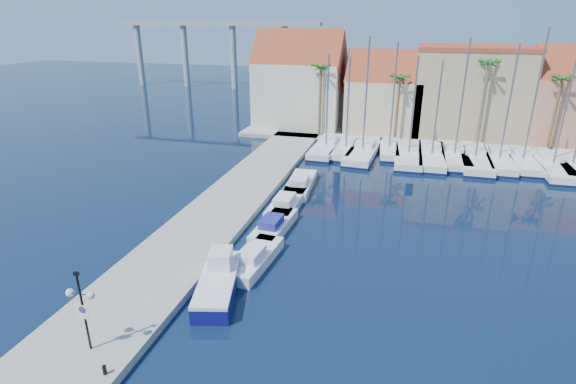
# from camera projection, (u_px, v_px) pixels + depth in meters

# --- Properties ---
(ground) EXTENTS (260.00, 260.00, 0.00)m
(ground) POSITION_uv_depth(u_px,v_px,m) (269.00, 356.00, 21.93)
(ground) COLOR black
(ground) RESTS_ON ground
(quay_west) EXTENTS (6.00, 77.00, 0.50)m
(quay_west) POSITION_uv_depth(u_px,v_px,m) (212.00, 219.00, 36.16)
(quay_west) COLOR gray
(quay_west) RESTS_ON ground
(shore_north) EXTENTS (54.00, 16.00, 0.50)m
(shore_north) POSITION_uv_depth(u_px,v_px,m) (440.00, 134.00, 62.54)
(shore_north) COLOR gray
(shore_north) RESTS_ON ground
(lamp_post) EXTENTS (1.46, 0.44, 4.30)m
(lamp_post) POSITION_uv_depth(u_px,v_px,m) (81.00, 299.00, 20.70)
(lamp_post) COLOR black
(lamp_post) RESTS_ON quay_west
(bollard) EXTENTS (0.18, 0.18, 0.46)m
(bollard) POSITION_uv_depth(u_px,v_px,m) (105.00, 370.00, 20.10)
(bollard) COLOR black
(bollard) RESTS_ON quay_west
(fishing_boat) EXTENTS (3.52, 6.55, 2.18)m
(fishing_boat) POSITION_uv_depth(u_px,v_px,m) (219.00, 281.00, 26.88)
(fishing_boat) COLOR navy
(fishing_boat) RESTS_ON ground
(motorboat_west_0) EXTENTS (2.42, 6.03, 1.40)m
(motorboat_west_0) POSITION_uv_depth(u_px,v_px,m) (254.00, 258.00, 29.80)
(motorboat_west_0) COLOR white
(motorboat_west_0) RESTS_ON ground
(motorboat_west_1) EXTENTS (2.32, 6.19, 1.40)m
(motorboat_west_1) POSITION_uv_depth(u_px,v_px,m) (274.00, 226.00, 34.43)
(motorboat_west_1) COLOR white
(motorboat_west_1) RESTS_ON ground
(motorboat_west_2) EXTENTS (2.18, 6.60, 1.40)m
(motorboat_west_2) POSITION_uv_depth(u_px,v_px,m) (286.00, 203.00, 38.60)
(motorboat_west_2) COLOR white
(motorboat_west_2) RESTS_ON ground
(motorboat_west_3) EXTENTS (2.69, 7.14, 1.40)m
(motorboat_west_3) POSITION_uv_depth(u_px,v_px,m) (300.00, 184.00, 43.10)
(motorboat_west_3) COLOR white
(motorboat_west_3) RESTS_ON ground
(sailboat_0) EXTENTS (3.13, 10.54, 11.51)m
(sailboat_0) POSITION_uv_depth(u_px,v_px,m) (327.00, 147.00, 55.11)
(sailboat_0) COLOR white
(sailboat_0) RESTS_ON ground
(sailboat_1) EXTENTS (3.07, 9.16, 11.35)m
(sailboat_1) POSITION_uv_depth(u_px,v_px,m) (347.00, 148.00, 54.38)
(sailboat_1) COLOR white
(sailboat_1) RESTS_ON ground
(sailboat_2) EXTENTS (3.73, 11.63, 13.53)m
(sailboat_2) POSITION_uv_depth(u_px,v_px,m) (363.00, 151.00, 53.42)
(sailboat_2) COLOR white
(sailboat_2) RESTS_ON ground
(sailboat_3) EXTENTS (2.83, 8.36, 12.95)m
(sailboat_3) POSITION_uv_depth(u_px,v_px,m) (389.00, 149.00, 54.06)
(sailboat_3) COLOR white
(sailboat_3) RESTS_ON ground
(sailboat_4) EXTENTS (3.15, 11.28, 11.62)m
(sailboat_4) POSITION_uv_depth(u_px,v_px,m) (408.00, 154.00, 52.11)
(sailboat_4) COLOR white
(sailboat_4) RESTS_ON ground
(sailboat_5) EXTENTS (2.93, 10.94, 11.18)m
(sailboat_5) POSITION_uv_depth(u_px,v_px,m) (431.00, 156.00, 51.54)
(sailboat_5) COLOR white
(sailboat_5) RESTS_ON ground
(sailboat_6) EXTENTS (3.44, 10.81, 13.46)m
(sailboat_6) POSITION_uv_depth(u_px,v_px,m) (453.00, 155.00, 51.72)
(sailboat_6) COLOR white
(sailboat_6) RESTS_ON ground
(sailboat_7) EXTENTS (3.28, 11.82, 11.40)m
(sailboat_7) POSITION_uv_depth(u_px,v_px,m) (474.00, 158.00, 50.76)
(sailboat_7) COLOR white
(sailboat_7) RESTS_ON ground
(sailboat_8) EXTENTS (2.89, 10.18, 12.99)m
(sailboat_8) POSITION_uv_depth(u_px,v_px,m) (498.00, 159.00, 50.17)
(sailboat_8) COLOR white
(sailboat_8) RESTS_ON ground
(sailboat_9) EXTENTS (2.83, 9.94, 14.51)m
(sailboat_9) POSITION_uv_depth(u_px,v_px,m) (521.00, 160.00, 49.95)
(sailboat_9) COLOR white
(sailboat_9) RESTS_ON ground
(sailboat_10) EXTENTS (3.19, 11.68, 14.95)m
(sailboat_10) POSITION_uv_depth(u_px,v_px,m) (551.00, 164.00, 48.46)
(sailboat_10) COLOR white
(sailboat_10) RESTS_ON ground
(sailboat_11) EXTENTS (3.47, 10.87, 12.96)m
(sailboat_11) POSITION_uv_depth(u_px,v_px,m) (571.00, 165.00, 48.36)
(sailboat_11) COLOR white
(sailboat_11) RESTS_ON ground
(building_0) EXTENTS (12.30, 9.00, 13.50)m
(building_0) POSITION_uv_depth(u_px,v_px,m) (300.00, 84.00, 64.22)
(building_0) COLOR beige
(building_0) RESTS_ON shore_north
(building_1) EXTENTS (10.30, 8.00, 11.00)m
(building_1) POSITION_uv_depth(u_px,v_px,m) (384.00, 96.00, 61.75)
(building_1) COLOR #C9B18D
(building_1) RESTS_ON shore_north
(building_2) EXTENTS (14.20, 10.20, 11.50)m
(building_2) POSITION_uv_depth(u_px,v_px,m) (470.00, 91.00, 59.62)
(building_2) COLOR tan
(building_2) RESTS_ON shore_north
(building_3) EXTENTS (10.30, 8.00, 12.00)m
(building_3) POSITION_uv_depth(u_px,v_px,m) (572.00, 99.00, 55.95)
(building_3) COLOR tan
(building_3) RESTS_ON shore_north
(palm_0) EXTENTS (2.60, 2.60, 10.15)m
(palm_0) POSITION_uv_depth(u_px,v_px,m) (321.00, 70.00, 57.82)
(palm_0) COLOR brown
(palm_0) RESTS_ON shore_north
(palm_1) EXTENTS (2.60, 2.60, 9.15)m
(palm_1) POSITION_uv_depth(u_px,v_px,m) (400.00, 80.00, 55.73)
(palm_1) COLOR brown
(palm_1) RESTS_ON shore_north
(palm_2) EXTENTS (2.60, 2.60, 11.15)m
(palm_2) POSITION_uv_depth(u_px,v_px,m) (489.00, 67.00, 52.61)
(palm_2) COLOR brown
(palm_2) RESTS_ON shore_north
(palm_3) EXTENTS (2.60, 2.60, 9.65)m
(palm_3) POSITION_uv_depth(u_px,v_px,m) (562.00, 81.00, 51.18)
(palm_3) COLOR brown
(palm_3) RESTS_ON shore_north
(viaduct) EXTENTS (48.00, 2.20, 14.45)m
(viaduct) POSITION_uv_depth(u_px,v_px,m) (212.00, 41.00, 101.38)
(viaduct) COLOR #9E9E99
(viaduct) RESTS_ON ground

